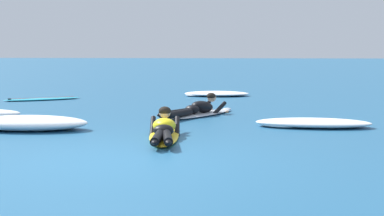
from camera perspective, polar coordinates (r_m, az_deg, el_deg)
The scene contains 7 objects.
ground_plane at distance 17.94m, azimuth -0.90°, elevation 1.09°, with size 120.00×120.00×0.00m, color #235B84.
surfer_near at distance 9.88m, azimuth -2.78°, elevation -2.21°, with size 0.74×2.71×0.55m.
surfer_far at distance 13.03m, azimuth 0.65°, elevation -0.21°, with size 1.70×2.54×0.54m.
drifting_surfboard at distance 17.46m, azimuth -14.60°, elevation 0.87°, with size 2.17×1.63×0.16m.
whitewater_front at distance 18.36m, azimuth 2.45°, elevation 1.42°, with size 2.08×1.22×0.15m.
whitewater_mid_left at distance 11.48m, azimuth 11.88°, elevation -1.46°, with size 2.27×0.97×0.17m.
whitewater_back at distance 11.27m, azimuth -15.88°, elevation -1.45°, with size 2.30×1.07×0.28m.
Camera 1 is at (1.80, -7.78, 1.56)m, focal length 54.10 mm.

